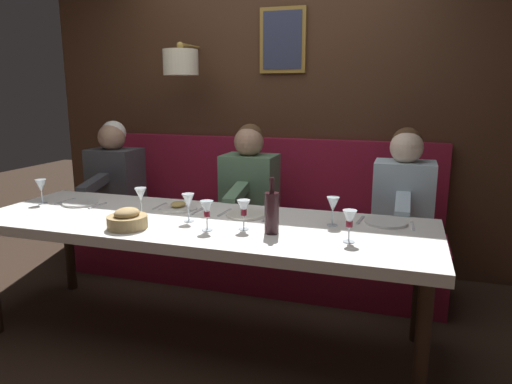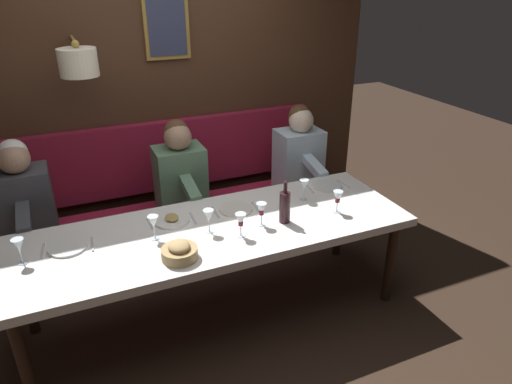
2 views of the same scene
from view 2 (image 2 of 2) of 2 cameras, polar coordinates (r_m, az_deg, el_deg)
The scene contains 20 objects.
ground_plane at distance 3.58m, azimuth -4.64°, elevation -14.66°, with size 12.00×12.00×0.00m, color #332319.
dining_table at distance 3.18m, azimuth -5.06°, elevation -5.30°, with size 0.90×2.69×0.74m.
banquette_bench at distance 4.15m, azimuth -8.86°, elevation -4.85°, with size 0.52×2.89×0.45m, color maroon.
back_wall_panel at distance 4.26m, azimuth -12.12°, elevation 12.24°, with size 0.59×4.09×2.90m.
diner_nearest at distance 4.27m, azimuth 5.31°, elevation 5.01°, with size 0.60×0.40×0.79m.
diner_near at distance 3.89m, azimuth -9.31°, elevation 2.64°, with size 0.60×0.40×0.79m.
diner_middle at distance 3.81m, azimuth -26.69°, elevation -0.39°, with size 0.60×0.40×0.79m.
place_setting_0 at distance 3.26m, azimuth -10.27°, elevation -3.35°, with size 0.24×0.31×0.05m.
place_setting_1 at distance 3.76m, azimuth 8.66°, elevation 0.76°, with size 0.24×0.32×0.01m.
place_setting_2 at distance 3.14m, azimuth -22.08°, elevation -6.27°, with size 0.24×0.32×0.01m.
place_setting_3 at distance 3.36m, azimuth -2.50°, elevation -2.12°, with size 0.24×0.32×0.01m.
wine_glass_0 at distance 3.12m, azimuth 0.67°, elevation -2.19°, with size 0.07×0.07×0.16m.
wine_glass_1 at distance 3.05m, azimuth -27.09°, elevation -5.94°, with size 0.07×0.07×0.16m.
wine_glass_2 at distance 3.03m, azimuth -12.47°, elevation -3.70°, with size 0.07×0.07×0.16m.
wine_glass_3 at distance 3.05m, azimuth -5.84°, elevation -3.00°, with size 0.07×0.07×0.16m.
wine_glass_4 at distance 3.48m, azimuth 5.91°, elevation 0.78°, with size 0.07×0.07×0.16m.
wine_glass_5 at distance 2.99m, azimuth -1.89°, elevation -3.50°, with size 0.07×0.07×0.16m.
wine_glass_6 at distance 3.33m, azimuth 9.99°, elevation -0.66°, with size 0.07×0.07×0.16m.
wine_bottle at distance 3.16m, azimuth 3.56°, elevation -1.80°, with size 0.08×0.08×0.30m.
bread_bowl at distance 2.84m, azimuth -9.37°, elevation -7.21°, with size 0.22×0.22×0.12m.
Camera 2 is at (-2.60, 0.84, 2.31)m, focal length 32.63 mm.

